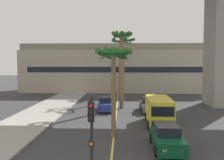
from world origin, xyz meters
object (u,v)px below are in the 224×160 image
Objects in this scene: traffic_light_median_near at (92,135)px; palm_tree_mid_median at (122,50)px; palm_tree_near_median at (114,62)px; car_queue_front at (149,105)px; delivery_van at (159,110)px; palm_tree_farthest_median at (120,59)px; car_queue_second at (106,104)px; car_queue_third at (167,138)px; palm_tree_far_median at (123,52)px.

palm_tree_mid_median reaches higher than traffic_light_median_near.
car_queue_front is at bearing 69.94° from palm_tree_near_median.
delivery_van is 0.66× the size of palm_tree_farthest_median.
car_queue_front is 19.17m from traffic_light_median_near.
delivery_van is 10.30m from palm_tree_mid_median.
car_queue_third is at bearing -70.14° from car_queue_second.
traffic_light_median_near is 0.52× the size of palm_tree_farthest_median.
car_queue_second is 0.45× the size of palm_tree_mid_median.
palm_tree_far_median is (-2.83, 8.54, 6.26)m from car_queue_front.
palm_tree_farthest_median reaches higher than traffic_light_median_near.
palm_tree_far_median is 1.14× the size of palm_tree_farthest_median.
palm_tree_near_median is at bearing 86.35° from traffic_light_median_near.
palm_tree_farthest_median is (1.50, 13.82, 5.42)m from car_queue_second.
palm_tree_far_median is at bearing 88.29° from palm_tree_mid_median.
palm_tree_farthest_median is (-0.26, 12.33, -0.86)m from palm_tree_mid_median.
delivery_van is 0.58× the size of palm_tree_far_median.
palm_tree_near_median is 0.71× the size of palm_tree_mid_median.
delivery_van is 6.87m from palm_tree_near_median.
delivery_van is at bearing 45.01° from palm_tree_near_median.
palm_tree_near_median reaches higher than traffic_light_median_near.
traffic_light_median_near is (-4.40, -12.53, 1.43)m from delivery_van.
car_queue_third is at bearing -83.36° from palm_tree_farthest_median.
traffic_light_median_near is 9.12m from palm_tree_near_median.
car_queue_second is at bearing 127.89° from delivery_van.
palm_tree_farthest_median is at bearing 91.19° from palm_tree_mid_median.
delivery_van reaches higher than car_queue_third.
car_queue_third is at bearing -78.72° from palm_tree_mid_median.
palm_tree_near_median reaches higher than car_queue_third.
palm_tree_mid_median reaches higher than palm_tree_near_median.
traffic_light_median_near is 0.46× the size of palm_tree_far_median.
palm_tree_mid_median is (1.15, 20.46, 4.28)m from traffic_light_median_near.
car_queue_front is 12.33m from car_queue_third.
car_queue_front is 0.77× the size of delivery_van.
delivery_van is at bearing -80.16° from palm_tree_farthest_median.
car_queue_front is at bearing -31.49° from palm_tree_mid_median.
palm_tree_farthest_median is (0.34, 24.12, 0.67)m from palm_tree_near_median.
car_queue_second is 0.63× the size of palm_tree_near_median.
car_queue_front and car_queue_third have the same top height.
palm_tree_near_median is at bearing -90.80° from palm_tree_farthest_median.
car_queue_third is 0.98× the size of traffic_light_median_near.
car_queue_second is 0.78× the size of delivery_van.
car_queue_second is at bearing -139.74° from palm_tree_mid_median.
car_queue_second is at bearing -96.20° from palm_tree_farthest_median.
palm_tree_far_median is (1.96, 8.17, 6.26)m from car_queue_second.
palm_tree_mid_median is (-2.83, 14.19, 6.28)m from car_queue_third.
car_queue_front is 10.96m from palm_tree_far_median.
palm_tree_mid_median is at bearing -91.71° from palm_tree_far_median.
car_queue_third is 7.69m from traffic_light_median_near.
traffic_light_median_near is at bearing -93.65° from palm_tree_near_median.
palm_tree_near_median is 0.72× the size of palm_tree_far_median.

